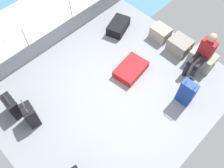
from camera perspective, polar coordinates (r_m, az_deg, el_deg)
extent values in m
cube|color=gray|center=(5.66, -0.21, -2.08)|extent=(4.40, 5.20, 0.06)
cube|color=gray|center=(6.55, -13.95, 10.88)|extent=(0.06, 5.20, 0.45)
cylinder|color=silver|center=(6.18, -19.54, 8.98)|extent=(0.04, 0.04, 1.00)
cylinder|color=silver|center=(6.61, -9.60, 15.78)|extent=(0.04, 0.04, 1.00)
cylinder|color=silver|center=(6.03, -15.52, 15.83)|extent=(0.04, 4.16, 0.04)
cube|color=white|center=(7.91, -19.42, 13.17)|extent=(2.40, 7.28, 0.01)
cube|color=#9E9989|center=(6.68, 11.60, 12.01)|extent=(0.49, 0.39, 0.34)
torus|color=tan|center=(6.73, 10.00, 13.58)|extent=(0.02, 0.12, 0.12)
torus|color=tan|center=(6.55, 13.43, 11.21)|extent=(0.02, 0.12, 0.12)
cube|color=gray|center=(6.48, 16.00, 8.98)|extent=(0.54, 0.47, 0.37)
torus|color=tan|center=(6.50, 14.18, 10.81)|extent=(0.02, 0.12, 0.12)
torus|color=tan|center=(6.36, 18.16, 7.96)|extent=(0.02, 0.12, 0.12)
cube|color=gray|center=(6.33, 20.90, 5.64)|extent=(0.61, 0.42, 0.42)
torus|color=tan|center=(6.33, 18.84, 7.78)|extent=(0.02, 0.12, 0.12)
torus|color=tan|center=(6.23, 23.44, 4.38)|extent=(0.02, 0.12, 0.12)
cube|color=maroon|center=(5.97, 21.96, 7.97)|extent=(0.34, 0.20, 0.48)
sphere|color=tan|center=(5.72, 23.12, 10.24)|extent=(0.20, 0.20, 0.20)
cylinder|color=black|center=(5.91, 20.52, 4.75)|extent=(0.12, 0.40, 0.12)
cylinder|color=black|center=(5.97, 18.79, 2.29)|extent=(0.11, 0.11, 0.42)
cylinder|color=black|center=(5.94, 19.14, 5.78)|extent=(0.12, 0.40, 0.12)
cylinder|color=black|center=(6.00, 17.43, 3.32)|extent=(0.11, 0.11, 0.42)
cube|color=red|center=(5.88, 4.56, 3.56)|extent=(0.65, 0.87, 0.21)
cube|color=silver|center=(6.05, 6.89, 6.40)|extent=(0.05, 0.01, 0.08)
cube|color=black|center=(6.78, 1.54, 13.74)|extent=(0.64, 0.80, 0.28)
cube|color=silver|center=(6.95, 2.82, 16.09)|extent=(0.05, 0.02, 0.08)
cube|color=black|center=(5.60, -22.94, -4.92)|extent=(0.44, 0.23, 0.53)
cylinder|color=#A5A8AD|center=(5.42, -24.67, -2.51)|extent=(0.02, 0.02, 0.08)
cylinder|color=#A5A8AD|center=(5.27, -23.40, -4.33)|extent=(0.02, 0.02, 0.08)
cylinder|color=#2D2D2D|center=(5.31, -24.20, -3.19)|extent=(0.28, 0.03, 0.02)
cube|color=silver|center=(5.55, -22.17, -3.99)|extent=(0.05, 0.01, 0.08)
cube|color=black|center=(5.32, -19.08, -7.06)|extent=(0.38, 0.29, 0.61)
cylinder|color=#A5A8AD|center=(5.04, -20.77, -4.24)|extent=(0.02, 0.02, 0.18)
cylinder|color=#A5A8AD|center=(4.93, -19.90, -6.06)|extent=(0.02, 0.02, 0.18)
cylinder|color=#2D2D2D|center=(4.90, -20.66, -4.66)|extent=(0.23, 0.06, 0.02)
cube|color=green|center=(5.23, -18.19, -6.02)|extent=(0.05, 0.02, 0.08)
cube|color=navy|center=(5.47, 17.51, -2.05)|extent=(0.36, 0.22, 0.70)
cylinder|color=#A5A8AD|center=(5.11, 17.88, 1.18)|extent=(0.02, 0.02, 0.22)
cylinder|color=#A5A8AD|center=(5.08, 19.80, -0.15)|extent=(0.02, 0.02, 0.22)
cylinder|color=#2D2D2D|center=(5.01, 19.18, 1.18)|extent=(0.23, 0.03, 0.02)
cube|color=green|center=(5.38, 18.60, -0.34)|extent=(0.05, 0.01, 0.08)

